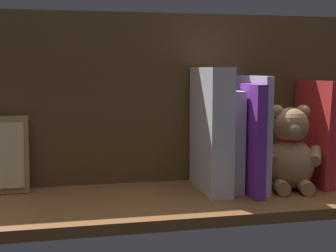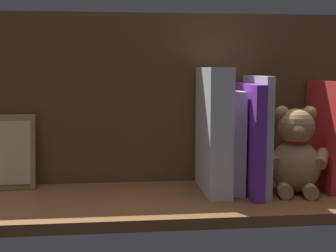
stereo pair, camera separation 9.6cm
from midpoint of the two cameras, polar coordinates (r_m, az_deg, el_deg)
The scene contains 10 objects.
ground_plane at distance 99.61cm, azimuth -2.80°, elevation -9.26°, with size 93.75×31.35×2.20cm, color brown.
shelf_back_panel at distance 109.07cm, azimuth -4.00°, elevation 3.39°, with size 93.75×1.50×39.82cm, color brown.
book_0 at distance 114.87cm, azimuth 16.23°, elevation -1.14°, with size 2.04×13.04×22.06cm, color yellow.
book_1 at distance 111.83cm, azimuth 15.40°, elevation -0.76°, with size 2.67×16.63×24.26cm, color red.
teddy_bear at distance 105.46cm, azimuth 12.32°, elevation -3.21°, with size 15.06×13.73×18.99cm.
book_2 at distance 104.52cm, azimuth 7.82°, elevation -0.78°, with size 1.63×18.50×25.43cm, color silver.
book_3 at distance 102.98cm, azimuth 6.72°, elevation -1.35°, with size 2.22×20.36×23.78cm, color purple.
book_4 at distance 104.37cm, azimuth 4.77°, elevation -1.64°, with size 2.72×15.76×22.23cm, color silver.
dictionary_thick_white at distance 101.74cm, azimuth 2.64°, elevation -0.41°, with size 4.98×17.89×27.29cm, color white.
picture_frame_leaning at distance 107.78cm, azimuth -22.59°, elevation -3.39°, with size 12.15×4.25×16.89cm.
Camera 1 is at (19.82, 93.60, 27.01)cm, focal length 49.14 mm.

